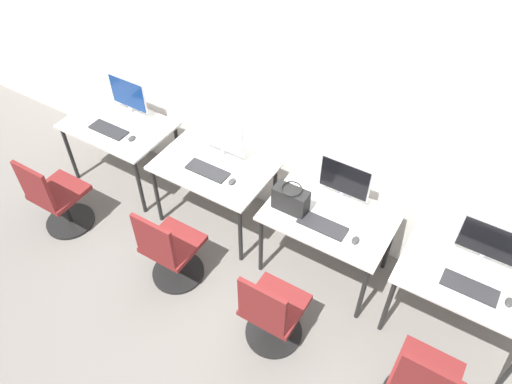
# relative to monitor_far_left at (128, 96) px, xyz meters

# --- Properties ---
(ground_plane) EXTENTS (20.00, 20.00, 0.00)m
(ground_plane) POSITION_rel_monitor_far_left_xyz_m (1.78, -0.58, -0.95)
(ground_plane) COLOR slate
(wall_back) EXTENTS (12.00, 0.05, 2.80)m
(wall_back) POSITION_rel_monitor_far_left_xyz_m (1.78, 0.27, 0.45)
(wall_back) COLOR silver
(wall_back) RESTS_ON ground_plane
(desk_far_left) EXTENTS (1.07, 0.72, 0.73)m
(desk_far_left) POSITION_rel_monitor_far_left_xyz_m (0.00, -0.22, -0.30)
(desk_far_left) COLOR silver
(desk_far_left) RESTS_ON ground_plane
(monitor_far_left) EXTENTS (0.45, 0.18, 0.41)m
(monitor_far_left) POSITION_rel_monitor_far_left_xyz_m (0.00, 0.00, 0.00)
(monitor_far_left) COLOR #B2B2B7
(monitor_far_left) RESTS_ON desk_far_left
(keyboard_far_left) EXTENTS (0.41, 0.16, 0.02)m
(keyboard_far_left) POSITION_rel_monitor_far_left_xyz_m (0.00, -0.34, -0.20)
(keyboard_far_left) COLOR #262628
(keyboard_far_left) RESTS_ON desk_far_left
(mouse_far_left) EXTENTS (0.06, 0.09, 0.03)m
(mouse_far_left) POSITION_rel_monitor_far_left_xyz_m (0.29, -0.33, -0.20)
(mouse_far_left) COLOR #333333
(mouse_far_left) RESTS_ON desk_far_left
(office_chair_far_left) EXTENTS (0.48, 0.48, 0.90)m
(office_chair_far_left) POSITION_rel_monitor_far_left_xyz_m (-0.06, -1.10, -0.58)
(office_chair_far_left) COLOR black
(office_chair_far_left) RESTS_ON ground_plane
(desk_left) EXTENTS (1.07, 0.72, 0.73)m
(desk_left) POSITION_rel_monitor_far_left_xyz_m (1.19, -0.22, -0.30)
(desk_left) COLOR silver
(desk_left) RESTS_ON ground_plane
(monitor_left) EXTENTS (0.45, 0.18, 0.41)m
(monitor_left) POSITION_rel_monitor_far_left_xyz_m (1.19, -0.06, 0.00)
(monitor_left) COLOR #B2B2B7
(monitor_left) RESTS_ON desk_left
(keyboard_left) EXTENTS (0.41, 0.16, 0.02)m
(keyboard_left) POSITION_rel_monitor_far_left_xyz_m (1.19, -0.32, -0.20)
(keyboard_left) COLOR #262628
(keyboard_left) RESTS_ON desk_left
(mouse_left) EXTENTS (0.06, 0.09, 0.03)m
(mouse_left) POSITION_rel_monitor_far_left_xyz_m (1.46, -0.32, -0.20)
(mouse_left) COLOR #333333
(mouse_left) RESTS_ON desk_left
(office_chair_left) EXTENTS (0.48, 0.48, 0.90)m
(office_chair_left) POSITION_rel_monitor_far_left_xyz_m (1.26, -1.03, -0.58)
(office_chair_left) COLOR black
(office_chair_left) RESTS_ON ground_plane
(desk_right) EXTENTS (1.07, 0.72, 0.73)m
(desk_right) POSITION_rel_monitor_far_left_xyz_m (2.38, -0.22, -0.30)
(desk_right) COLOR silver
(desk_right) RESTS_ON ground_plane
(monitor_right) EXTENTS (0.45, 0.18, 0.41)m
(monitor_right) POSITION_rel_monitor_far_left_xyz_m (2.38, 0.01, 0.00)
(monitor_right) COLOR #B2B2B7
(monitor_right) RESTS_ON desk_right
(keyboard_right) EXTENTS (0.41, 0.16, 0.02)m
(keyboard_right) POSITION_rel_monitor_far_left_xyz_m (2.38, -0.36, -0.20)
(keyboard_right) COLOR #262628
(keyboard_right) RESTS_ON desk_right
(mouse_right) EXTENTS (0.06, 0.09, 0.03)m
(mouse_right) POSITION_rel_monitor_far_left_xyz_m (2.67, -0.37, -0.20)
(mouse_right) COLOR #333333
(mouse_right) RESTS_ON desk_right
(office_chair_right) EXTENTS (0.48, 0.48, 0.90)m
(office_chair_right) POSITION_rel_monitor_far_left_xyz_m (2.33, -1.10, -0.58)
(office_chair_right) COLOR black
(office_chair_right) RESTS_ON ground_plane
(desk_far_right) EXTENTS (1.07, 0.72, 0.73)m
(desk_far_right) POSITION_rel_monitor_far_left_xyz_m (3.56, -0.22, -0.30)
(desk_far_right) COLOR silver
(desk_far_right) RESTS_ON ground_plane
(monitor_far_right) EXTENTS (0.45, 0.18, 0.41)m
(monitor_far_right) POSITION_rel_monitor_far_left_xyz_m (3.56, -0.05, 0.00)
(monitor_far_right) COLOR #B2B2B7
(monitor_far_right) RESTS_ON desk_far_right
(keyboard_far_right) EXTENTS (0.41, 0.16, 0.02)m
(keyboard_far_right) POSITION_rel_monitor_far_left_xyz_m (3.56, -0.34, -0.20)
(keyboard_far_right) COLOR #262628
(keyboard_far_right) RESTS_ON desk_far_right
(mouse_far_right) EXTENTS (0.06, 0.09, 0.03)m
(mouse_far_right) POSITION_rel_monitor_far_left_xyz_m (3.84, -0.32, -0.20)
(mouse_far_right) COLOR #333333
(mouse_far_right) RESTS_ON desk_far_right
(handbag) EXTENTS (0.30, 0.18, 0.25)m
(handbag) POSITION_rel_monitor_far_left_xyz_m (2.05, -0.33, -0.10)
(handbag) COLOR black
(handbag) RESTS_ON desk_right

